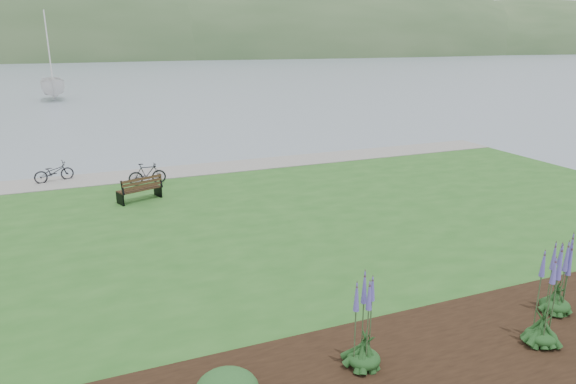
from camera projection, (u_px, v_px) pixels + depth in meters
name	position (u px, v px, depth m)	size (l,w,h in m)	color
ground	(221.00, 229.00, 17.48)	(600.00, 600.00, 0.00)	slate
lawn	(238.00, 245.00, 15.64)	(34.00, 20.00, 0.40)	#24571F
shoreline_path	(181.00, 171.00, 23.48)	(34.00, 2.20, 0.03)	gray
garden_bed	(508.00, 357.00, 9.75)	(24.00, 4.40, 0.04)	black
far_hillside	(148.00, 58.00, 175.47)	(580.00, 80.00, 38.00)	#35522E
park_bench	(140.00, 188.00, 19.08)	(1.71, 1.16, 0.98)	black
bicycle_a	(54.00, 172.00, 21.70)	(1.61, 0.56, 0.84)	black
bicycle_b	(147.00, 174.00, 21.25)	(1.52, 0.44, 0.92)	black
sailboat	(55.00, 100.00, 54.09)	(10.90, 11.10, 28.75)	silver
echium_0	(546.00, 304.00, 9.93)	(0.62, 0.62, 2.26)	#143916
echium_1	(560.00, 277.00, 11.12)	(0.62, 0.62, 1.97)	#143916
echium_4	(366.00, 322.00, 9.21)	(0.62, 0.62, 2.25)	#143916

